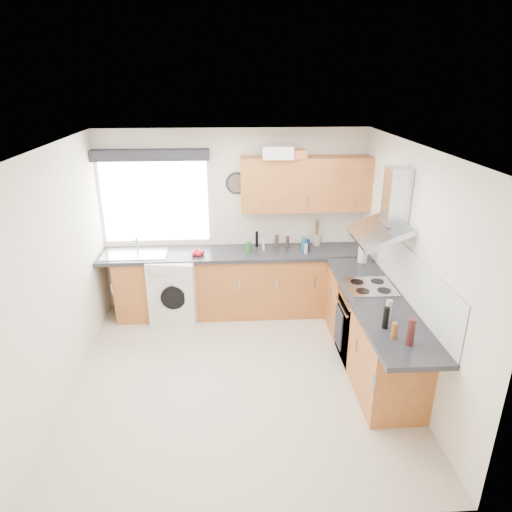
{
  "coord_description": "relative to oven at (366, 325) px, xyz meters",
  "views": [
    {
      "loc": [
        -0.06,
        -4.24,
        3.11
      ],
      "look_at": [
        0.25,
        0.85,
        1.1
      ],
      "focal_mm": 32.0,
      "sensor_mm": 36.0,
      "label": 1
    }
  ],
  "objects": [
    {
      "name": "jar_0",
      "position": [
        -0.55,
        1.07,
        0.55
      ],
      "size": [
        0.04,
        0.04,
        0.14
      ],
      "primitive_type": "cylinder",
      "color": "#ACA293",
      "rests_on": "worktop_back"
    },
    {
      "name": "jar_5",
      "position": [
        -0.51,
        1.16,
        0.57
      ],
      "size": [
        0.05,
        0.05,
        0.18
      ],
      "primitive_type": "cylinder",
      "color": "#141C46",
      "rests_on": "worktop_back"
    },
    {
      "name": "oven",
      "position": [
        0.0,
        0.0,
        0.0
      ],
      "size": [
        0.56,
        0.58,
        0.85
      ],
      "primitive_type": "cube",
      "color": "black",
      "rests_on": "ground_plane"
    },
    {
      "name": "sink",
      "position": [
        -2.83,
        1.2,
        0.52
      ],
      "size": [
        0.84,
        0.46,
        0.1
      ],
      "primitive_type": null,
      "color": "#B0B8C3",
      "rests_on": "worktop_back"
    },
    {
      "name": "tomato_cluster",
      "position": [
        -1.99,
        1.11,
        0.52
      ],
      "size": [
        0.2,
        0.2,
        0.07
      ],
      "primitive_type": null,
      "rotation": [
        0.0,
        0.0,
        -0.33
      ],
      "color": "red",
      "rests_on": "worktop_back"
    },
    {
      "name": "jar_4",
      "position": [
        -0.77,
        1.32,
        0.57
      ],
      "size": [
        0.05,
        0.05,
        0.16
      ],
      "primitive_type": "cylinder",
      "color": "#36261E",
      "rests_on": "worktop_back"
    },
    {
      "name": "wall_right",
      "position": [
        0.3,
        -0.3,
        0.82
      ],
      "size": [
        0.02,
        3.6,
        2.5
      ],
      "primitive_type": "cube",
      "color": "silver",
      "rests_on": "ground_plane"
    },
    {
      "name": "bottle_2",
      "position": [
        -0.05,
        -0.75,
        0.6
      ],
      "size": [
        0.06,
        0.06,
        0.22
      ],
      "primitive_type": "cylinder",
      "color": "#9F9288",
      "rests_on": "worktop_right"
    },
    {
      "name": "bottle_0",
      "position": [
        -0.0,
        -1.18,
        0.61
      ],
      "size": [
        0.07,
        0.07,
        0.26
      ],
      "primitive_type": "cylinder",
      "color": "#3F1617",
      "rests_on": "worktop_right"
    },
    {
      "name": "base_cab_back",
      "position": [
        -1.6,
        1.21,
        0.01
      ],
      "size": [
        3.0,
        0.58,
        0.86
      ],
      "primitive_type": "cube",
      "color": "#945123",
      "rests_on": "ground_plane"
    },
    {
      "name": "jar_3",
      "position": [
        -0.91,
        1.38,
        0.57
      ],
      "size": [
        0.05,
        0.05,
        0.16
      ],
      "primitive_type": "cylinder",
      "color": "#403524",
      "rests_on": "worktop_back"
    },
    {
      "name": "ground_plane",
      "position": [
        -1.5,
        -0.3,
        -0.42
      ],
      "size": [
        3.6,
        3.6,
        0.0
      ],
      "primitive_type": "plane",
      "color": "beige"
    },
    {
      "name": "window_blind",
      "position": [
        -2.55,
        1.4,
        1.76
      ],
      "size": [
        1.5,
        0.18,
        0.14
      ],
      "primitive_type": "cube",
      "color": "black",
      "rests_on": "wall_back"
    },
    {
      "name": "jar_2",
      "position": [
        -0.55,
        1.3,
        0.57
      ],
      "size": [
        0.07,
        0.07,
        0.16
      ],
      "primitive_type": "cylinder",
      "color": "gray",
      "rests_on": "worktop_back"
    },
    {
      "name": "jar_8",
      "position": [
        -1.31,
        1.15,
        0.56
      ],
      "size": [
        0.07,
        0.07,
        0.15
      ],
      "primitive_type": "cylinder",
      "color": "#1F5726",
      "rests_on": "worktop_back"
    },
    {
      "name": "casserole",
      "position": [
        -0.94,
        1.22,
        1.8
      ],
      "size": [
        0.39,
        0.29,
        0.16
      ],
      "primitive_type": "cube",
      "rotation": [
        0.0,
        0.0,
        -0.04
      ],
      "color": "silver",
      "rests_on": "upper_cabinets"
    },
    {
      "name": "kitchen_roll",
      "position": [
        0.12,
        0.75,
        0.61
      ],
      "size": [
        0.14,
        0.14,
        0.26
      ],
      "primitive_type": "cylinder",
      "rotation": [
        0.0,
        0.0,
        -0.22
      ],
      "color": "silver",
      "rests_on": "worktop_right"
    },
    {
      "name": "jar_1",
      "position": [
        -0.56,
        1.17,
        0.58
      ],
      "size": [
        0.08,
        0.08,
        0.19
      ],
      "primitive_type": "cylinder",
      "color": "navy",
      "rests_on": "worktop_back"
    },
    {
      "name": "base_cab_corner",
      "position": [
        0.0,
        1.2,
        0.01
      ],
      "size": [
        0.6,
        0.6,
        0.86
      ],
      "primitive_type": "cube",
      "color": "#945123",
      "rests_on": "ground_plane"
    },
    {
      "name": "extractor_hood",
      "position": [
        0.1,
        -0.0,
        1.34
      ],
      "size": [
        0.52,
        0.78,
        0.66
      ],
      "primitive_type": null,
      "color": "#B0B8C3",
      "rests_on": "wall_right"
    },
    {
      "name": "worktop_right",
      "position": [
        0.0,
        -0.3,
        0.46
      ],
      "size": [
        0.62,
        2.42,
        0.05
      ],
      "primitive_type": "cube",
      "color": "black",
      "rests_on": "base_cab_right"
    },
    {
      "name": "upper_cabinets",
      "position": [
        -0.55,
        1.32,
        1.38
      ],
      "size": [
        1.7,
        0.35,
        0.7
      ],
      "primitive_type": "cube",
      "color": "#945123",
      "rests_on": "wall_back"
    },
    {
      "name": "bottle_3",
      "position": [
        -0.1,
        -1.06,
        0.56
      ],
      "size": [
        0.05,
        0.05,
        0.16
      ],
      "primitive_type": "cylinder",
      "color": "brown",
      "rests_on": "worktop_right"
    },
    {
      "name": "washing_machine",
      "position": [
        -2.31,
        1.1,
        0.02
      ],
      "size": [
        0.69,
        0.67,
        0.89
      ],
      "primitive_type": "cube",
      "rotation": [
        0.0,
        0.0,
        -0.15
      ],
      "color": "silver",
      "rests_on": "ground_plane"
    },
    {
      "name": "wall_back",
      "position": [
        -1.5,
        1.5,
        0.82
      ],
      "size": [
        3.6,
        0.02,
        2.5
      ],
      "primitive_type": "cube",
      "color": "silver",
      "rests_on": "ground_plane"
    },
    {
      "name": "wall_front",
      "position": [
        -1.5,
        -2.1,
        0.82
      ],
      "size": [
        3.6,
        0.02,
        2.5
      ],
      "primitive_type": "cube",
      "color": "silver",
      "rests_on": "ground_plane"
    },
    {
      "name": "bottle_1",
      "position": [
        -0.12,
        -0.88,
        0.59
      ],
      "size": [
        0.06,
        0.06,
        0.22
      ],
      "primitive_type": "cylinder",
      "color": "black",
      "rests_on": "worktop_right"
    },
    {
      "name": "storage_box",
      "position": [
        -0.7,
        1.22,
        1.78
      ],
      "size": [
        0.26,
        0.23,
        0.11
      ],
      "primitive_type": "cube",
      "rotation": [
        0.0,
        0.0,
        0.19
      ],
      "color": "#BE5F35",
      "rests_on": "upper_cabinets"
    },
    {
      "name": "base_cab_right",
      "position": [
        0.01,
        -0.15,
        0.01
      ],
      "size": [
        0.58,
        2.1,
        0.86
      ],
      "primitive_type": "cube",
      "color": "#945123",
      "rests_on": "ground_plane"
    },
    {
      "name": "wall_clock",
      "position": [
        -1.45,
        1.48,
        1.36
      ],
      "size": [
        0.3,
        0.04,
        0.3
      ],
      "primitive_type": "cylinder",
      "rotation": [
        1.57,
        0.0,
        0.0
      ],
      "color": "black",
      "rests_on": "wall_back"
    },
    {
      "name": "ceiling",
      "position": [
        -1.5,
        -0.3,
        2.08
      ],
      "size": [
        3.6,
        3.6,
        0.02
      ],
      "primitive_type": "cube",
      "color": "white",
      "rests_on": "wall_back"
    },
    {
      "name": "splashback",
      "position": [
        0.29,
        0.0,
        0.75
      ],
      "size": [
        0.01,
        3.0,
        0.54
      ],
      "primitive_type": "cube",
      "color": "white",
      "rests_on": "wall_right"
    },
    {
      "name": "window",
      "position": [
        -2.55,
        1.49,
        1.12
      ],
      "size": [
        1.4,
        0.02,
        1.1
      ],
      "primitive_type": "cube",
      "color": "silver",
      "rests_on": "wall_back"
    },
    {
      "name": "hob_plate",
      "position": [
        0.0,
        0.0,
        0.49
      ],
      "size": [
        0.52,
        0.52,
        0.01
      ],
      "primitive_type": "cube",
      "color": "#B0B8C3",
      "rests_on": "worktop_right"
    },
    {
      "name": "worktop_back",
      "position": [
        -1.5,
        1.2,
        0.46
      ],
      "size": [
        3.6,
        0.62,
        0.05
      ],
      "primitive_type": "cube",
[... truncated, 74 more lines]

